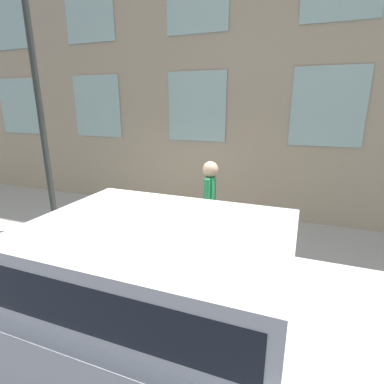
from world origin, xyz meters
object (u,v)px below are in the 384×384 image
at_px(fire_hydrant, 174,235).
at_px(parked_car_silver_near, 161,295).
at_px(person, 210,199).
at_px(street_lamp, 33,58).

xyz_separation_m(fire_hydrant, parked_car_silver_near, (-2.05, -0.78, 0.36)).
bearing_deg(parked_car_silver_near, person, 6.50).
xyz_separation_m(person, street_lamp, (-0.17, 3.42, 2.40)).
height_order(parked_car_silver_near, street_lamp, street_lamp).
height_order(fire_hydrant, person, person).
relative_size(person, street_lamp, 0.30).
xyz_separation_m(person, parked_car_silver_near, (-2.48, -0.28, -0.23)).
xyz_separation_m(parked_car_silver_near, street_lamp, (2.31, 3.70, 2.63)).
relative_size(fire_hydrant, parked_car_silver_near, 0.16).
height_order(person, parked_car_silver_near, person).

